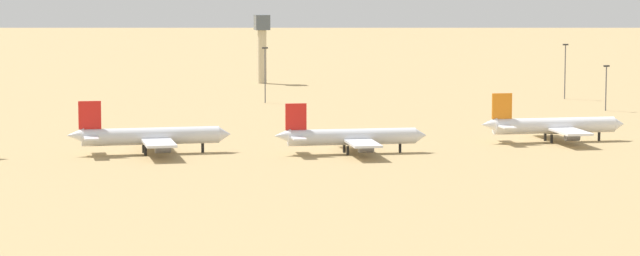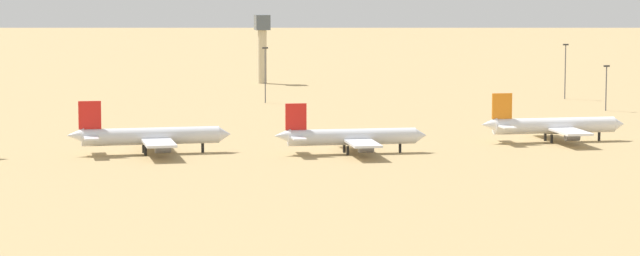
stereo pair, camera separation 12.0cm
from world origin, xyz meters
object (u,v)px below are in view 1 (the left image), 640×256
(control_tower, at_px, (262,42))
(light_pole_east, at_px, (606,84))
(light_pole_west, at_px, (265,71))
(parked_jet_orange_4, at_px, (553,126))
(parked_jet_red_2, at_px, (149,136))
(light_pole_mid, at_px, (565,68))
(parked_jet_red_3, at_px, (350,137))

(control_tower, height_order, light_pole_east, control_tower)
(light_pole_west, bearing_deg, parked_jet_orange_4, -66.77)
(light_pole_west, relative_size, light_pole_east, 1.29)
(control_tower, distance_m, light_pole_east, 145.42)
(parked_jet_red_2, xyz_separation_m, control_tower, (61.89, 189.13, 11.05))
(light_pole_west, bearing_deg, light_pole_mid, -5.07)
(parked_jet_red_3, relative_size, light_pole_mid, 1.99)
(parked_jet_red_2, bearing_deg, control_tower, 72.59)
(light_pole_west, bearing_deg, parked_jet_red_2, -113.01)
(control_tower, xyz_separation_m, light_pole_west, (-13.12, -74.27, -5.13))
(parked_jet_red_2, xyz_separation_m, parked_jet_orange_4, (97.87, 0.48, -0.08))
(light_pole_mid, bearing_deg, light_pole_east, -94.52)
(light_pole_mid, bearing_deg, parked_jet_red_2, -143.81)
(parked_jet_red_2, bearing_deg, light_pole_west, 67.70)
(parked_jet_orange_4, height_order, light_pole_west, light_pole_west)
(parked_jet_red_3, xyz_separation_m, parked_jet_orange_4, (53.24, 10.29, 0.13))
(light_pole_east, bearing_deg, parked_jet_red_2, -154.40)
(control_tower, height_order, light_pole_west, control_tower)
(parked_jet_red_2, xyz_separation_m, parked_jet_red_3, (44.62, -9.81, -0.21))
(parked_jet_orange_4, distance_m, light_pole_mid, 116.14)
(parked_jet_red_3, distance_m, light_pole_west, 124.90)
(parked_jet_orange_4, distance_m, light_pole_west, 124.62)
(parked_jet_red_2, height_order, light_pole_east, light_pole_east)
(control_tower, bearing_deg, parked_jet_red_2, -108.12)
(parked_jet_orange_4, bearing_deg, parked_jet_red_3, -166.82)
(light_pole_west, bearing_deg, parked_jet_red_3, -91.91)
(parked_jet_red_2, bearing_deg, parked_jet_red_3, -11.69)
(parked_jet_red_2, relative_size, parked_jet_orange_4, 1.02)
(control_tower, xyz_separation_m, light_pole_east, (80.42, -120.95, -7.18))
(light_pole_west, relative_size, light_pole_mid, 0.98)
(parked_jet_red_2, distance_m, light_pole_mid, 180.15)
(light_pole_west, height_order, light_pole_east, light_pole_west)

